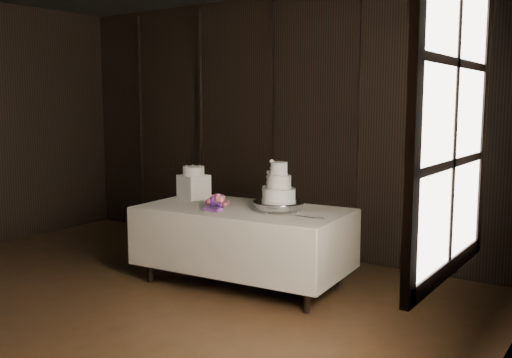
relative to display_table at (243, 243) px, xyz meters
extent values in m
cube|color=black|center=(-0.57, -2.12, -0.44)|extent=(6.04, 7.04, 0.04)
cube|color=black|center=(-0.57, 1.40, 1.08)|extent=(6.04, 0.04, 3.04)
cube|color=black|center=(2.45, -2.12, 1.08)|extent=(0.04, 7.04, 3.04)
cube|color=black|center=(2.40, -1.62, 1.28)|extent=(0.06, 1.16, 1.56)
cube|color=silver|center=(0.00, 0.00, 0.34)|extent=(2.06, 1.20, 0.01)
cube|color=white|center=(0.00, 0.00, -0.06)|extent=(1.90, 1.06, 0.71)
cylinder|color=silver|center=(0.37, 0.06, 0.39)|extent=(0.63, 0.63, 0.09)
cylinder|color=white|center=(0.37, 0.06, 0.49)|extent=(0.31, 0.31, 0.12)
cylinder|color=white|center=(0.37, 0.06, 0.62)|extent=(0.22, 0.22, 0.12)
cylinder|color=white|center=(0.37, 0.06, 0.74)|extent=(0.15, 0.15, 0.12)
cube|color=white|center=(-0.74, 0.14, 0.47)|extent=(0.31, 0.31, 0.25)
cylinder|color=white|center=(-0.74, 0.14, 0.64)|extent=(0.30, 0.30, 0.09)
cube|color=silver|center=(0.68, -0.07, 0.35)|extent=(0.37, 0.03, 0.01)
camera|label=1|loc=(3.14, -4.34, 1.33)|focal=40.00mm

